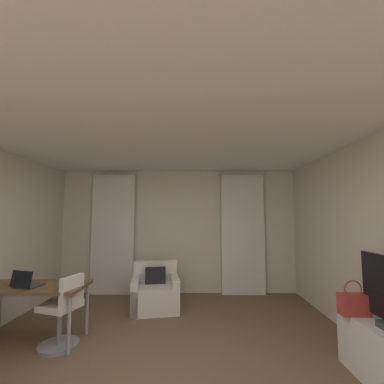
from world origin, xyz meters
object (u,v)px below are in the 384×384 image
(handbag_primary, at_px, (354,304))
(laptop, at_px, (26,283))
(armchair, at_px, (155,293))
(desk, at_px, (33,290))
(desk_chair, at_px, (63,315))

(handbag_primary, bearing_deg, laptop, 173.17)
(laptop, distance_m, handbag_primary, 3.91)
(armchair, relative_size, desk, 0.69)
(armchair, distance_m, desk_chair, 1.64)
(desk_chair, bearing_deg, handbag_primary, -7.52)
(armchair, distance_m, desk, 1.91)
(desk, xyz_separation_m, desk_chair, (0.45, -0.10, -0.27))
(desk_chair, distance_m, handbag_primary, 3.43)
(armchair, height_order, desk_chair, desk_chair)
(desk, distance_m, handbag_primary, 3.87)
(laptop, bearing_deg, desk, 60.38)
(armchair, xyz_separation_m, desk, (-1.41, -1.23, 0.39))
(desk_chair, bearing_deg, desk, 167.84)
(armchair, height_order, laptop, laptop)
(laptop, relative_size, handbag_primary, 1.02)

